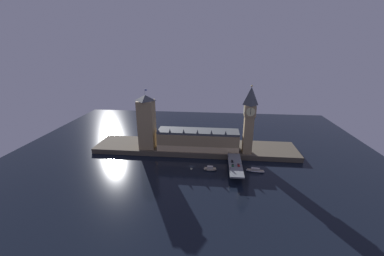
{
  "coord_description": "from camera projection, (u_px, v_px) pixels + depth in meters",
  "views": [
    {
      "loc": [
        20.92,
        -201.06,
        108.86
      ],
      "look_at": [
        -1.36,
        20.0,
        32.34
      ],
      "focal_mm": 22.0,
      "sensor_mm": 36.0,
      "label": 1
    }
  ],
  "objects": [
    {
      "name": "parliament_hall",
      "position": [
        198.0,
        140.0,
        250.54
      ],
      "size": [
        85.15,
        21.91,
        24.73
      ],
      "color": "#9E845B",
      "rests_on": "embankment"
    },
    {
      "name": "boat_upstream",
      "position": [
        210.0,
        169.0,
        219.25
      ],
      "size": [
        12.03,
        4.78,
        4.1
      ],
      "color": "#B2A893",
      "rests_on": "ground_plane"
    },
    {
      "name": "ground_plane",
      "position": [
        191.0,
        166.0,
        226.58
      ],
      "size": [
        400.0,
        400.0,
        0.0
      ],
      "primitive_type": "plane",
      "color": "black"
    },
    {
      "name": "victoria_tower",
      "position": [
        147.0,
        122.0,
        248.05
      ],
      "size": [
        16.49,
        16.49,
        63.54
      ],
      "color": "#9E845B",
      "rests_on": "embankment"
    },
    {
      "name": "street_lamp_near",
      "position": [
        230.0,
        168.0,
        201.08
      ],
      "size": [
        1.34,
        0.6,
        5.91
      ],
      "color": "#2D3333",
      "rests_on": "bridge"
    },
    {
      "name": "bridge",
      "position": [
        235.0,
        166.0,
        216.22
      ],
      "size": [
        12.07,
        46.0,
        7.29
      ],
      "color": "slate",
      "rests_on": "ground_plane"
    },
    {
      "name": "car_northbound_trail",
      "position": [
        233.0,
        165.0,
        212.01
      ],
      "size": [
        1.96,
        4.02,
        1.5
      ],
      "color": "#235633",
      "rests_on": "bridge"
    },
    {
      "name": "car_northbound_lead",
      "position": [
        232.0,
        161.0,
        219.55
      ],
      "size": [
        1.9,
        4.16,
        1.6
      ],
      "color": "black",
      "rests_on": "bridge"
    },
    {
      "name": "clock_tower",
      "position": [
        249.0,
        118.0,
        232.11
      ],
      "size": [
        11.27,
        11.38,
        69.76
      ],
      "color": "#9E845B",
      "rests_on": "embankment"
    },
    {
      "name": "car_southbound_lead",
      "position": [
        239.0,
        165.0,
        212.54
      ],
      "size": [
        1.96,
        4.06,
        1.59
      ],
      "color": "red",
      "rests_on": "bridge"
    },
    {
      "name": "pedestrian_mid_walk",
      "position": [
        241.0,
        163.0,
        215.52
      ],
      "size": [
        0.38,
        0.38,
        1.84
      ],
      "color": "black",
      "rests_on": "bridge"
    },
    {
      "name": "embankment",
      "position": [
        195.0,
        148.0,
        262.4
      ],
      "size": [
        220.0,
        42.0,
        5.33
      ],
      "color": "#4C4438",
      "rests_on": "ground_plane"
    },
    {
      "name": "street_lamp_far",
      "position": [
        229.0,
        153.0,
        228.56
      ],
      "size": [
        1.34,
        0.6,
        7.01
      ],
      "color": "#2D3333",
      "rests_on": "bridge"
    },
    {
      "name": "pedestrian_near_rail",
      "position": [
        230.0,
        168.0,
        206.63
      ],
      "size": [
        0.38,
        0.38,
        1.66
      ],
      "color": "black",
      "rests_on": "bridge"
    },
    {
      "name": "boat_downstream",
      "position": [
        255.0,
        170.0,
        216.44
      ],
      "size": [
        17.03,
        5.59,
        3.79
      ],
      "color": "white",
      "rests_on": "ground_plane"
    }
  ]
}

